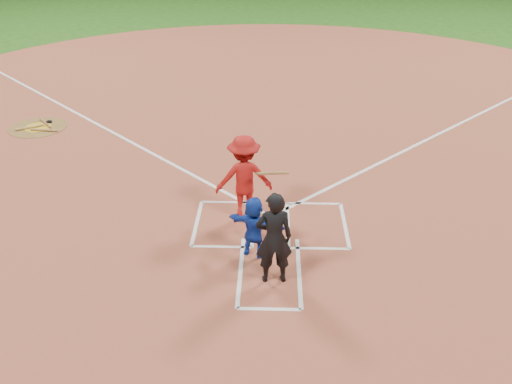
{
  "coord_description": "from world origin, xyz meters",
  "views": [
    {
      "loc": [
        0.02,
        -10.44,
        6.42
      ],
      "look_at": [
        -0.3,
        -0.4,
        1.0
      ],
      "focal_mm": 40.0,
      "sensor_mm": 36.0,
      "label": 1
    }
  ],
  "objects_px": {
    "on_deck_circle": "(38,127)",
    "umpire": "(274,238)",
    "catcher": "(254,227)",
    "batter_at_plate": "(244,178)",
    "home_plate": "(271,224)"
  },
  "relations": [
    {
      "from": "home_plate",
      "to": "batter_at_plate",
      "type": "relative_size",
      "value": 0.32
    },
    {
      "from": "on_deck_circle",
      "to": "catcher",
      "type": "relative_size",
      "value": 1.35
    },
    {
      "from": "home_plate",
      "to": "batter_at_plate",
      "type": "bearing_deg",
      "value": -28.07
    },
    {
      "from": "home_plate",
      "to": "catcher",
      "type": "xyz_separation_m",
      "value": [
        -0.31,
        -1.15,
        0.62
      ]
    },
    {
      "from": "on_deck_circle",
      "to": "batter_at_plate",
      "type": "bearing_deg",
      "value": -37.72
    },
    {
      "from": "home_plate",
      "to": "batter_at_plate",
      "type": "xyz_separation_m",
      "value": [
        -0.57,
        0.31,
        0.94
      ]
    },
    {
      "from": "catcher",
      "to": "umpire",
      "type": "xyz_separation_m",
      "value": [
        0.38,
        -0.81,
        0.28
      ]
    },
    {
      "from": "on_deck_circle",
      "to": "umpire",
      "type": "bearing_deg",
      "value": -45.63
    },
    {
      "from": "catcher",
      "to": "umpire",
      "type": "relative_size",
      "value": 0.69
    },
    {
      "from": "catcher",
      "to": "umpire",
      "type": "distance_m",
      "value": 0.94
    },
    {
      "from": "on_deck_circle",
      "to": "umpire",
      "type": "distance_m",
      "value": 10.2
    },
    {
      "from": "home_plate",
      "to": "batter_at_plate",
      "type": "height_order",
      "value": "batter_at_plate"
    },
    {
      "from": "on_deck_circle",
      "to": "batter_at_plate",
      "type": "distance_m",
      "value": 8.22
    },
    {
      "from": "on_deck_circle",
      "to": "catcher",
      "type": "height_order",
      "value": "catcher"
    },
    {
      "from": "catcher",
      "to": "on_deck_circle",
      "type": "bearing_deg",
      "value": -21.37
    }
  ]
}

